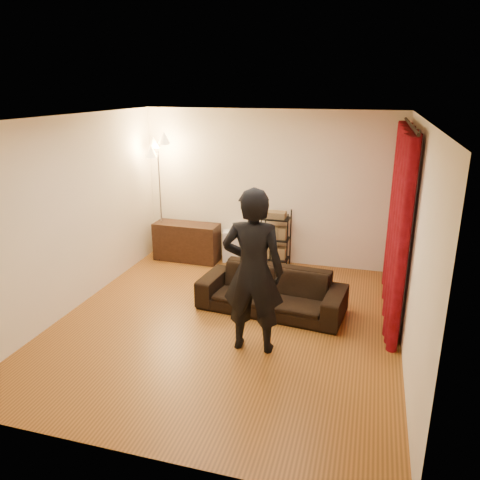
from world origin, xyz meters
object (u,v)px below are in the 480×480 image
(sofa, at_px, (271,291))
(media_cabinet, at_px, (187,242))
(person, at_px, (253,272))
(floor_lamp, at_px, (160,200))
(wire_shelf, at_px, (276,239))
(storage_boxes, at_px, (232,246))

(sofa, height_order, media_cabinet, media_cabinet)
(person, distance_m, floor_lamp, 3.53)
(sofa, bearing_deg, media_cabinet, 146.69)
(wire_shelf, bearing_deg, person, -82.50)
(storage_boxes, bearing_deg, sofa, -57.78)
(person, distance_m, storage_boxes, 3.11)
(storage_boxes, bearing_deg, wire_shelf, -2.46)
(media_cabinet, height_order, floor_lamp, floor_lamp)
(person, relative_size, floor_lamp, 0.90)
(sofa, xyz_separation_m, floor_lamp, (-2.39, 1.55, 0.81))
(storage_boxes, bearing_deg, person, -68.53)
(sofa, distance_m, media_cabinet, 2.50)
(storage_boxes, bearing_deg, media_cabinet, -167.83)
(floor_lamp, bearing_deg, storage_boxes, 9.82)
(sofa, xyz_separation_m, storage_boxes, (-1.11, 1.77, -0.01))
(sofa, relative_size, floor_lamp, 0.92)
(floor_lamp, bearing_deg, media_cabinet, 5.65)
(media_cabinet, distance_m, storage_boxes, 0.83)
(person, xyz_separation_m, wire_shelf, (-0.29, 2.78, -0.50))
(media_cabinet, distance_m, wire_shelf, 1.64)
(storage_boxes, distance_m, floor_lamp, 1.54)
(person, height_order, wire_shelf, person)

